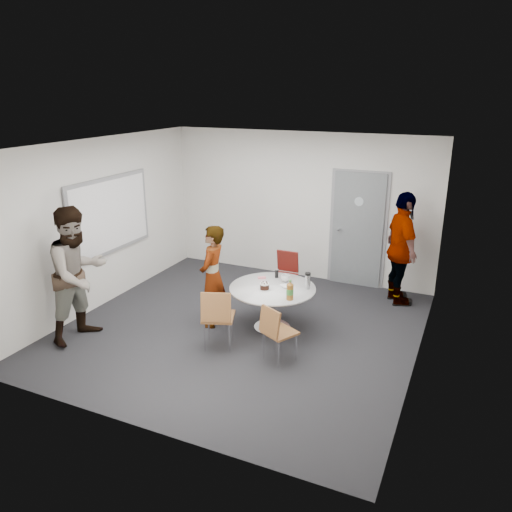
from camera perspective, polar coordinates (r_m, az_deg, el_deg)
The scene contains 15 objects.
floor at distance 7.54m, azimuth -1.67°, elevation -8.30°, with size 5.00×5.00×0.00m, color black.
ceiling at distance 6.76m, azimuth -1.88°, elevation 12.55°, with size 5.00×5.00×0.00m, color silver.
wall_back at distance 9.27m, azimuth 5.05°, elevation 5.69°, with size 5.00×5.00×0.00m, color silver.
wall_left at distance 8.40m, azimuth -17.32°, elevation 3.55°, with size 5.00×5.00×0.00m, color silver.
wall_right at distance 6.39m, azimuth 18.81°, elevation -1.24°, with size 5.00×5.00×0.00m, color silver.
wall_front at distance 5.05m, azimuth -14.35°, elevation -6.12°, with size 5.00×5.00×0.00m, color silver.
door at distance 9.04m, azimuth 11.55°, elevation 2.93°, with size 1.02×0.17×2.12m.
whiteboard at distance 8.49m, azimuth -16.30°, elevation 4.51°, with size 0.04×1.90×1.25m.
table at distance 7.31m, azimuth 2.10°, elevation -4.27°, with size 1.26×1.26×0.95m.
chair_near_left at distance 6.77m, azimuth -4.44°, elevation -6.60°, with size 0.54×0.57×0.88m.
chair_near_right at distance 6.50m, azimuth 2.26°, elevation -8.33°, with size 0.51×0.53×0.78m.
chair_far at distance 8.41m, azimuth 3.37°, elevation -1.69°, with size 0.39×0.43×0.82m.
person_main at distance 7.41m, azimuth -4.98°, elevation -2.33°, with size 0.56×0.37×1.55m, color #A5C6EA.
person_left at distance 7.35m, azimuth -19.65°, elevation -1.98°, with size 0.94×0.73×1.93m, color white.
person_right at distance 8.42m, azimuth 16.30°, elevation 0.77°, with size 1.10×0.46×1.88m, color black.
Camera 1 is at (2.96, -6.03, 3.42)m, focal length 35.00 mm.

